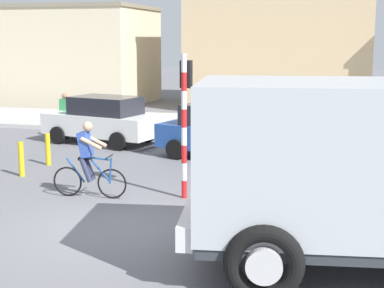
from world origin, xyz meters
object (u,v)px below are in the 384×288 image
at_px(truck_foreground, 372,165).
at_px(traffic_light_pole, 185,106).
at_px(car_far_side, 103,119).
at_px(bollard_near, 21,159).
at_px(car_white_mid, 354,136).
at_px(cyclist, 88,160).
at_px(bollard_far, 48,149).
at_px(car_red_near, 225,131).
at_px(pedestrian_near_kerb, 65,115).

xyz_separation_m(truck_foreground, traffic_light_pole, (-3.81, 3.34, 0.40)).
distance_m(car_far_side, bollard_near, 5.01).
xyz_separation_m(traffic_light_pole, car_white_mid, (3.69, 4.46, -1.25)).
distance_m(cyclist, traffic_light_pole, 2.47).
height_order(truck_foreground, car_white_mid, truck_foreground).
xyz_separation_m(cyclist, bollard_near, (-2.55, 1.42, -0.41)).
relative_size(car_far_side, bollard_near, 4.76).
xyz_separation_m(cyclist, traffic_light_pole, (2.08, 0.57, 1.20)).
height_order(traffic_light_pole, bollard_far, traffic_light_pole).
bearing_deg(car_far_side, cyclist, -69.42).
bearing_deg(car_far_side, truck_foreground, -47.93).
bearing_deg(car_red_near, bollard_far, -155.36).
height_order(truck_foreground, bollard_far, truck_foreground).
xyz_separation_m(cyclist, pedestrian_near_kerb, (-4.13, 7.01, -0.02)).
relative_size(traffic_light_pole, bollard_near, 3.56).
bearing_deg(truck_foreground, car_far_side, 132.07).
bearing_deg(traffic_light_pole, car_white_mid, 50.39).
xyz_separation_m(car_white_mid, pedestrian_near_kerb, (-9.90, 1.98, 0.03)).
relative_size(traffic_light_pole, pedestrian_near_kerb, 1.98).
xyz_separation_m(car_far_side, bollard_far, (-0.14, -3.60, -0.37)).
distance_m(traffic_light_pole, bollard_near, 4.98).
height_order(car_red_near, bollard_near, car_red_near).
relative_size(cyclist, traffic_light_pole, 0.54).
distance_m(traffic_light_pole, car_red_near, 4.56).
distance_m(truck_foreground, pedestrian_near_kerb, 14.03).
relative_size(car_white_mid, bollard_far, 4.67).
distance_m(cyclist, bollard_near, 2.95).
xyz_separation_m(car_far_side, pedestrian_near_kerb, (-1.72, 0.60, 0.03)).
bearing_deg(truck_foreground, car_white_mid, 90.86).
bearing_deg(bollard_far, car_far_side, 87.77).
bearing_deg(bollard_far, car_white_mid, 14.88).
distance_m(traffic_light_pole, pedestrian_near_kerb, 9.03).
distance_m(truck_foreground, car_far_side, 12.41).
relative_size(car_white_mid, pedestrian_near_kerb, 2.59).
bearing_deg(truck_foreground, pedestrian_near_kerb, 135.67).
bearing_deg(pedestrian_near_kerb, car_far_side, -19.09).
bearing_deg(traffic_light_pole, car_red_near, 89.75).
bearing_deg(bollard_near, car_red_near, 37.23).
xyz_separation_m(truck_foreground, cyclist, (-5.89, 2.77, -0.80)).
xyz_separation_m(car_red_near, car_far_side, (-4.51, 1.47, 0.00)).
bearing_deg(bollard_far, cyclist, -47.87).
xyz_separation_m(truck_foreground, pedestrian_near_kerb, (-10.02, 9.79, -0.82)).
bearing_deg(bollard_far, bollard_near, -90.00).
distance_m(cyclist, car_white_mid, 7.66).
bearing_deg(car_far_side, bollard_far, -92.23).
bearing_deg(truck_foreground, car_red_near, 116.14).
distance_m(car_white_mid, car_far_side, 8.30).
distance_m(car_far_side, bollard_far, 3.62).
relative_size(cyclist, pedestrian_near_kerb, 1.07).
bearing_deg(pedestrian_near_kerb, truck_foreground, -44.33).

